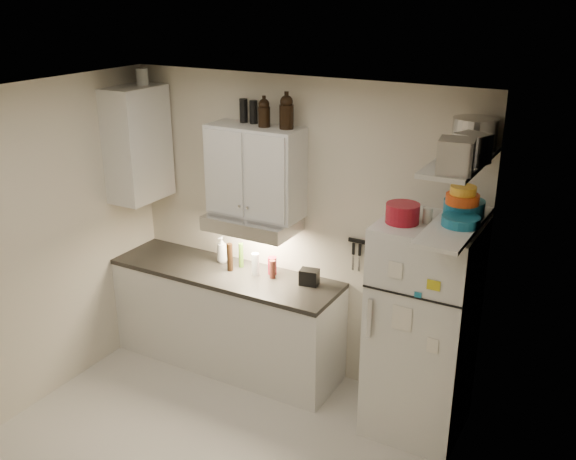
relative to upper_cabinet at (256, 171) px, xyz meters
The scene contains 36 objects.
floor 2.29m from the upper_cabinet, 77.33° to the right, with size 3.20×3.00×0.02m, color beige.
ceiling 1.58m from the upper_cabinet, 77.33° to the right, with size 3.20×3.00×0.02m, color white.
back_wall 0.63m from the upper_cabinet, 30.26° to the left, with size 3.20×0.02×2.60m, color beige.
left_wall 1.94m from the upper_cabinet, 134.46° to the right, with size 0.02×3.00×2.60m, color beige.
right_wall 2.39m from the upper_cabinet, 34.95° to the right, with size 0.02×3.00×2.60m, color beige.
base_cabinet 1.41m from the upper_cabinet, 151.63° to the right, with size 2.10×0.60×0.88m, color silver.
countertop 0.97m from the upper_cabinet, 151.63° to the right, with size 2.10×0.62×0.04m, color black.
upper_cabinet is the anchor object (origin of this frame).
side_cabinet 1.15m from the upper_cabinet, behind, with size 0.33×0.55×1.00m, color silver.
range_hood 0.44m from the upper_cabinet, 90.00° to the right, with size 0.76×0.46×0.12m, color silver.
fridge 1.84m from the upper_cabinet, ahead, with size 0.70×0.68×1.70m, color silver.
shelf_hi 1.82m from the upper_cabinet, 10.05° to the right, with size 0.30×0.95×0.03m, color silver.
shelf_lo 1.78m from the upper_cabinet, 10.05° to the right, with size 0.30×0.95×0.03m, color silver.
knife_strip 1.13m from the upper_cabinet, ahead, with size 0.42×0.02×0.03m, color black.
dutch_oven 1.39m from the upper_cabinet, 10.79° to the right, with size 0.24×0.24×0.14m, color maroon.
book_stack 1.77m from the upper_cabinet, 14.22° to the right, with size 0.17×0.22×0.07m, color gold.
spice_jar 1.53m from the upper_cabinet, ahead, with size 0.07×0.07×0.11m, color silver.
stock_pot 1.82m from the upper_cabinet, ahead, with size 0.30×0.30×0.21m, color silver.
tin_a 1.93m from the upper_cabinet, 11.93° to the right, with size 0.19×0.17×0.19m, color #AAAAAD.
tin_b 1.98m from the upper_cabinet, 19.98° to the right, with size 0.20×0.20×0.20m, color #AAAAAD.
bowl_teal 1.76m from the upper_cabinet, ahead, with size 0.28×0.28×0.11m, color #1A6F93.
bowl_orange 1.77m from the upper_cabinet, ahead, with size 0.22×0.22×0.07m, color #E54B15.
bowl_yellow 1.78m from the upper_cabinet, ahead, with size 0.17×0.17×0.06m, color yellow.
plates 1.82m from the upper_cabinet, 10.28° to the right, with size 0.25×0.25×0.06m, color #1A6F93.
growler_a 0.50m from the upper_cabinet, ahead, with size 0.10×0.10×0.23m, color black, non-canonical shape.
growler_b 0.58m from the upper_cabinet, ahead, with size 0.11×0.11×0.27m, color black, non-canonical shape.
thermos_a 0.48m from the upper_cabinet, 126.64° to the left, with size 0.06×0.06×0.19m, color black.
thermos_b 0.50m from the upper_cabinet, 153.45° to the left, with size 0.07×0.07×0.19m, color black.
side_jar 1.32m from the upper_cabinet, behind, with size 0.11×0.11×0.14m, color silver.
soap_bottle 0.86m from the upper_cabinet, behind, with size 0.10×0.10×0.27m, color silver.
pepper_mill 0.85m from the upper_cabinet, 16.89° to the right, with size 0.05×0.05×0.16m, color #5A251B.
oil_bottle 0.81m from the upper_cabinet, behind, with size 0.04×0.04×0.22m, color #3E6318.
vinegar_bottle 0.81m from the upper_cabinet, 154.22° to the right, with size 0.05×0.05×0.25m, color black.
clear_bottle 0.81m from the upper_cabinet, 70.02° to the right, with size 0.07×0.07×0.20m, color silver.
red_jar 0.84m from the upper_cabinet, ahead, with size 0.08×0.08×0.15m, color maroon.
caddy 0.99m from the upper_cabinet, ahead, with size 0.15×0.11×0.13m, color black.
Camera 1 is at (2.43, -2.99, 3.24)m, focal length 40.00 mm.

